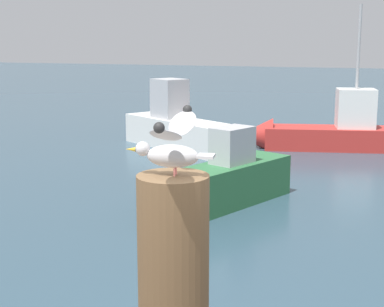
% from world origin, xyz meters
% --- Properties ---
extents(mooring_post, '(0.32, 0.32, 1.02)m').
position_xyz_m(mooring_post, '(0.46, -0.30, 1.94)').
color(mooring_post, '#4C3823').
rests_on(mooring_post, harbor_quay).
extents(seagull, '(0.39, 0.62, 0.27)m').
position_xyz_m(seagull, '(0.46, -0.30, 2.58)').
color(seagull, '#C66660').
rests_on(seagull, mooring_post).
extents(boat_white, '(4.37, 3.20, 1.90)m').
position_xyz_m(boat_white, '(-4.14, 12.45, 0.56)').
color(boat_white, silver).
rests_on(boat_white, ground_plane).
extents(boat_red, '(5.39, 2.17, 4.06)m').
position_xyz_m(boat_red, '(-0.40, 13.91, 0.46)').
color(boat_red, '#B72D28').
rests_on(boat_red, ground_plane).
extents(boat_green, '(2.11, 3.62, 1.43)m').
position_xyz_m(boat_green, '(-1.65, 7.31, 0.46)').
color(boat_green, '#2D6B3D').
rests_on(boat_green, ground_plane).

